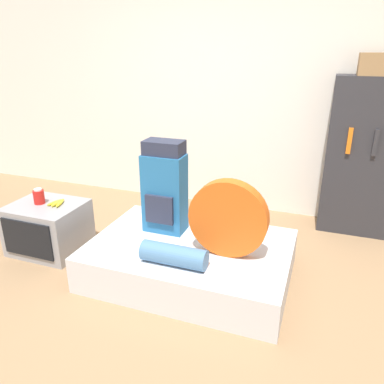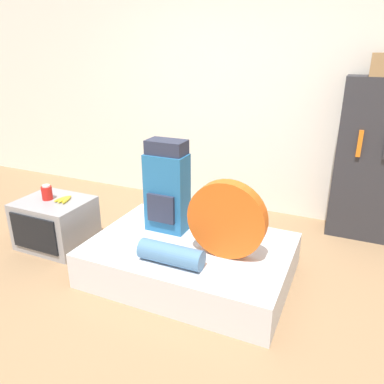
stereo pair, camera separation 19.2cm
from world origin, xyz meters
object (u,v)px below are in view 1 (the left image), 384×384
object	(u,v)px
backpack	(164,189)
cardboard_box	(378,64)
tent_bag	(228,218)
canister	(39,196)
sleeping_roll	(174,255)
bookshelf	(370,158)
television	(48,227)

from	to	relation	value
backpack	cardboard_box	world-z (taller)	cardboard_box
tent_bag	canister	distance (m)	1.77
sleeping_roll	bookshelf	distance (m)	2.24
backpack	sleeping_roll	size ratio (longest dim) A/B	1.60
tent_bag	sleeping_roll	size ratio (longest dim) A/B	1.21
backpack	cardboard_box	bearing A→B (deg)	37.32
television	canister	xyz separation A→B (m)	(-0.06, 0.01, 0.30)
tent_bag	sleeping_roll	bearing A→B (deg)	-139.08
bookshelf	cardboard_box	world-z (taller)	cardboard_box
cardboard_box	backpack	bearing A→B (deg)	-142.68
television	bookshelf	world-z (taller)	bookshelf
bookshelf	television	bearing A→B (deg)	-152.38
tent_bag	bookshelf	bearing A→B (deg)	54.23
bookshelf	sleeping_roll	bearing A→B (deg)	-128.34
backpack	television	bearing A→B (deg)	-169.12
canister	backpack	bearing A→B (deg)	9.83
television	canister	size ratio (longest dim) A/B	4.51
backpack	tent_bag	size ratio (longest dim) A/B	1.32
backpack	television	xyz separation A→B (m)	(-1.10, -0.21, -0.45)
backpack	bookshelf	size ratio (longest dim) A/B	0.51
canister	cardboard_box	distance (m)	3.28
television	bookshelf	size ratio (longest dim) A/B	0.41
cardboard_box	canister	bearing A→B (deg)	-152.84
canister	cardboard_box	world-z (taller)	cardboard_box
sleeping_roll	cardboard_box	distance (m)	2.49
sleeping_roll	canister	world-z (taller)	canister
backpack	cardboard_box	size ratio (longest dim) A/B	2.40
backpack	sleeping_roll	distance (m)	0.65
backpack	sleeping_roll	xyz separation A→B (m)	(0.29, -0.50, -0.30)
backpack	television	distance (m)	1.20
cardboard_box	tent_bag	bearing A→B (deg)	-124.21
canister	cardboard_box	xyz separation A→B (m)	(2.74, 1.41, 1.12)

